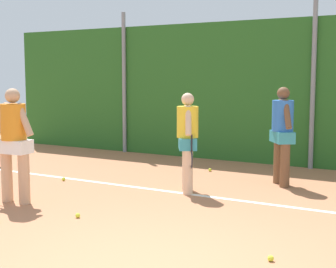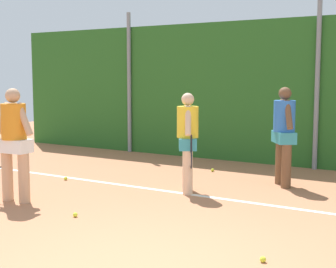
% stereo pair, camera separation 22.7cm
% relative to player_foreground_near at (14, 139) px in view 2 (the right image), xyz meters
% --- Properties ---
extents(ground_plane, '(26.48, 26.48, 0.00)m').
position_rel_player_foreground_near_xyz_m(ground_plane, '(3.27, 0.51, -0.98)').
color(ground_plane, '#B2704C').
extents(hedge_fence_backdrop, '(16.35, 0.25, 3.16)m').
position_rel_player_foreground_near_xyz_m(hedge_fence_backdrop, '(3.27, 5.27, 0.60)').
color(hedge_fence_backdrop, '#286023').
rests_on(hedge_fence_backdrop, ground_plane).
extents(fence_post_left, '(0.10, 0.10, 3.51)m').
position_rel_player_foreground_near_xyz_m(fence_post_left, '(-1.44, 5.10, 0.77)').
color(fence_post_left, gray).
rests_on(fence_post_left, ground_plane).
extents(fence_post_center, '(0.10, 0.10, 3.51)m').
position_rel_player_foreground_near_xyz_m(fence_post_center, '(3.27, 5.10, 0.77)').
color(fence_post_center, gray).
rests_on(fence_post_center, ground_plane).
extents(court_baseline_paint, '(11.95, 0.10, 0.01)m').
position_rel_player_foreground_near_xyz_m(court_baseline_paint, '(3.27, 1.78, -0.98)').
color(court_baseline_paint, white).
rests_on(court_baseline_paint, ground_plane).
extents(player_foreground_near, '(0.81, 0.38, 1.75)m').
position_rel_player_foreground_near_xyz_m(player_foreground_near, '(0.00, 0.00, 0.00)').
color(player_foreground_near, tan).
rests_on(player_foreground_near, ground_plane).
extents(player_midcourt, '(0.52, 0.66, 1.66)m').
position_rel_player_foreground_near_xyz_m(player_midcourt, '(1.99, 1.91, -0.05)').
color(player_midcourt, beige).
rests_on(player_midcourt, ground_plane).
extents(player_backcourt_far, '(0.54, 0.61, 1.75)m').
position_rel_player_foreground_near_xyz_m(player_backcourt_far, '(3.21, 3.21, -0.00)').
color(player_backcourt_far, brown).
rests_on(player_backcourt_far, ground_plane).
extents(tennis_ball_0, '(0.07, 0.07, 0.07)m').
position_rel_player_foreground_near_xyz_m(tennis_ball_0, '(1.57, 3.75, -0.95)').
color(tennis_ball_0, '#CCDB33').
rests_on(tennis_ball_0, ground_plane).
extents(tennis_ball_1, '(0.07, 0.07, 0.07)m').
position_rel_player_foreground_near_xyz_m(tennis_ball_1, '(1.38, -0.20, -0.95)').
color(tennis_ball_1, '#CCDB33').
rests_on(tennis_ball_1, ground_plane).
extents(tennis_ball_4, '(0.07, 0.07, 0.07)m').
position_rel_player_foreground_near_xyz_m(tennis_ball_4, '(4.20, -0.48, -0.95)').
color(tennis_ball_4, '#CCDB33').
rests_on(tennis_ball_4, ground_plane).
extents(tennis_ball_7, '(0.07, 0.07, 0.07)m').
position_rel_player_foreground_near_xyz_m(tennis_ball_7, '(-0.42, 1.58, -0.95)').
color(tennis_ball_7, '#CCDB33').
rests_on(tennis_ball_7, ground_plane).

